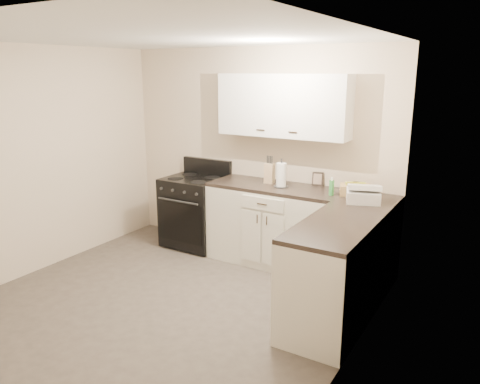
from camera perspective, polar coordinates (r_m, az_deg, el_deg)
The scene contains 19 objects.
floor at distance 4.75m, azimuth -9.05°, elevation -13.45°, with size 3.60×3.60×0.00m, color #473F38.
ceiling at distance 4.22m, azimuth -10.46°, elevation 18.16°, with size 3.60×3.60×0.00m, color white.
wall_back at distance 5.77m, azimuth 1.98°, elevation 4.88°, with size 3.60×3.60×0.00m, color beige.
wall_right at distance 3.46m, azimuth 13.67°, elevation -2.13°, with size 3.60×3.60×0.00m, color beige.
wall_left at distance 5.64m, azimuth -23.80°, elevation 3.42°, with size 3.60×3.60×0.00m, color beige.
base_cabinets_back at distance 5.52m, azimuth 4.26°, elevation -4.19°, with size 1.55×0.60×0.90m, color silver.
base_cabinets_right at distance 4.57m, azimuth 12.72°, elevation -8.56°, with size 0.60×1.90×0.90m, color silver.
countertop_back at distance 5.39m, azimuth 4.35°, elevation 0.56°, with size 1.55×0.60×0.04m, color black.
countertop_right at distance 4.41m, azimuth 13.06°, elevation -2.94°, with size 0.60×1.90×0.04m, color black.
upper_cabinets at distance 5.38m, azimuth 5.27°, elevation 10.45°, with size 1.55×0.30×0.70m, color white.
stove at distance 6.07m, azimuth -5.53°, elevation -2.37°, with size 0.73×0.62×0.88m, color black.
knife_block at distance 5.48m, azimuth 3.61°, elevation 2.29°, with size 0.11×0.10×0.23m, color tan.
paper_towel at distance 5.31m, azimuth 5.05°, elevation 2.07°, with size 0.11×0.11×0.27m, color white.
soap_bottle at distance 5.04m, azimuth 11.10°, elevation 0.51°, with size 0.05×0.05×0.16m, color green.
picture_frame at distance 5.43m, azimuth 9.46°, elevation 1.59°, with size 0.13×0.02×0.16m, color black.
wicker_basket at distance 5.11m, azimuth 13.89°, elevation 0.24°, with size 0.32×0.21×0.11m, color tan.
countertop_grill at distance 4.86m, azimuth 14.78°, elevation -0.47°, with size 0.32×0.30×0.12m, color white.
oven_mitt_near at distance 4.29m, azimuth 6.89°, elevation -8.70°, with size 0.02×0.13×0.23m, color black.
oven_mitt_far at distance 4.30m, azimuth 6.96°, elevation -8.57°, with size 0.02×0.14×0.24m, color black.
Camera 1 is at (2.76, -3.18, 2.22)m, focal length 35.00 mm.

